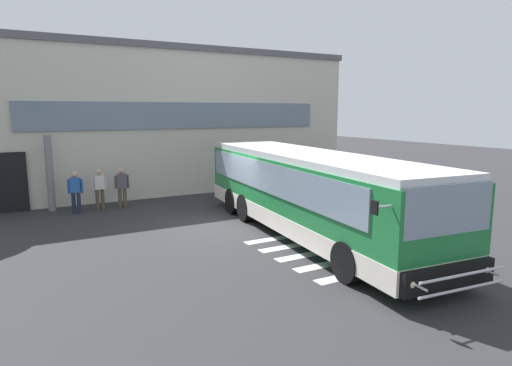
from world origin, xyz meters
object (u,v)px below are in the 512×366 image
object	(u,v)px
passenger_near_column	(76,189)
safety_bollard_yellow	(234,191)
entry_support_column	(50,173)
passenger_by_doorway	(99,187)
bus_main_foreground	(308,195)
passenger_at_curb_edge	(122,186)

from	to	relation	value
passenger_near_column	safety_bollard_yellow	xyz separation A→B (m)	(6.54, -0.84, -0.51)
entry_support_column	passenger_near_column	size ratio (longest dim) A/B	1.83
passenger_near_column	entry_support_column	bearing A→B (deg)	130.16
entry_support_column	passenger_by_doorway	bearing A→B (deg)	-22.82
bus_main_foreground	passenger_by_doorway	world-z (taller)	bus_main_foreground
safety_bollard_yellow	passenger_at_curb_edge	bearing A→B (deg)	167.95
entry_support_column	passenger_near_column	bearing A→B (deg)	-49.84
entry_support_column	bus_main_foreground	world-z (taller)	entry_support_column
passenger_by_doorway	passenger_at_curb_edge	world-z (taller)	same
passenger_at_curb_edge	entry_support_column	bearing A→B (deg)	163.24
passenger_by_doorway	passenger_at_curb_edge	distance (m)	0.90
bus_main_foreground	safety_bollard_yellow	bearing A→B (deg)	86.45
entry_support_column	bus_main_foreground	xyz separation A→B (m)	(6.97, -7.95, -0.20)
bus_main_foreground	passenger_at_curb_edge	distance (m)	8.38
passenger_by_doorway	passenger_at_curb_edge	bearing A→B (deg)	-3.87
bus_main_foreground	passenger_by_doorway	bearing A→B (deg)	125.90
entry_support_column	passenger_near_column	distance (m)	1.38
passenger_at_curb_edge	safety_bollard_yellow	distance (m)	4.85
entry_support_column	passenger_near_column	xyz separation A→B (m)	(0.81, -0.96, -0.57)
passenger_near_column	passenger_by_doorway	world-z (taller)	same
passenger_at_curb_edge	passenger_near_column	bearing A→B (deg)	-174.83
passenger_by_doorway	safety_bollard_yellow	size ratio (longest dim) A/B	1.86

